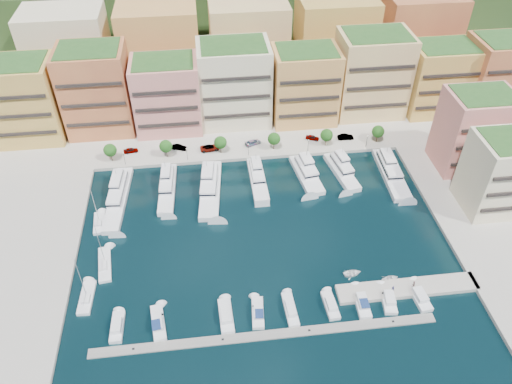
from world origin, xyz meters
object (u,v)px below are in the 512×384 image
at_px(tree_2, 220,143).
at_px(yacht_2, 210,186).
at_px(cruiser_9, 419,296).
at_px(car_0, 131,150).
at_px(yacht_6, 391,171).
at_px(cruiser_0, 117,327).
at_px(cruiser_7, 361,302).
at_px(yacht_0, 118,195).
at_px(person_0, 393,289).
at_px(car_1, 179,147).
at_px(cruiser_3, 226,316).
at_px(cruiser_5, 290,310).
at_px(lamppost_1, 187,152).
at_px(car_5, 346,137).
at_px(tree_0, 110,150).
at_px(lamppost_4, 367,139).
at_px(cruiser_1, 158,323).
at_px(person_1, 413,284).
at_px(car_3, 253,142).
at_px(sailboat_0, 87,298).
at_px(cruiser_4, 258,313).
at_px(yacht_1, 167,186).
at_px(cruiser_8, 388,300).
at_px(tree_5, 378,132).
at_px(car_4, 312,138).
at_px(lamppost_3, 308,143).
at_px(tender_2, 390,279).
at_px(lamppost_2, 248,148).
at_px(sailboat_1, 105,265).
at_px(car_2, 210,148).
at_px(tender_0, 352,273).
at_px(yacht_3, 257,177).
at_px(yacht_5, 341,169).
at_px(lamppost_0, 124,156).
at_px(cruiser_6, 331,305).
at_px(yacht_4, 306,173).
at_px(tree_1, 166,146).

bearing_deg(tree_2, yacht_2, -104.47).
distance_m(tree_2, cruiser_9, 70.50).
bearing_deg(car_0, yacht_6, -111.96).
relative_size(cruiser_0, cruiser_7, 0.88).
distance_m(yacht_0, person_0, 74.63).
distance_m(car_1, person_0, 75.66).
relative_size(cruiser_3, cruiser_5, 0.99).
relative_size(lamppost_1, car_5, 0.85).
height_order(tree_0, lamppost_4, tree_0).
height_order(yacht_2, cruiser_1, yacht_2).
relative_size(yacht_0, person_1, 15.09).
bearing_deg(car_3, sailboat_0, 116.76).
relative_size(cruiser_1, cruiser_4, 1.12).
distance_m(yacht_1, yacht_2, 11.85).
bearing_deg(cruiser_8, tree_5, 75.24).
relative_size(tree_0, yacht_1, 0.27).
bearing_deg(yacht_1, car_4, 21.58).
bearing_deg(cruiser_9, yacht_0, 148.65).
height_order(lamppost_3, lamppost_4, same).
bearing_deg(person_0, tender_2, -51.22).
bearing_deg(lamppost_2, sailboat_1, -135.16).
height_order(lamppost_2, car_3, lamppost_2).
distance_m(lamppost_3, yacht_2, 32.87).
xyz_separation_m(cruiser_0, car_2, (22.44, 59.91, 1.28)).
bearing_deg(cruiser_5, tender_0, 27.43).
relative_size(lamppost_2, yacht_6, 0.18).
xyz_separation_m(tree_2, yacht_3, (9.38, -13.06, -3.53)).
bearing_deg(yacht_2, person_0, -47.13).
distance_m(cruiser_7, car_5, 61.87).
bearing_deg(lamppost_4, car_5, 136.71).
xyz_separation_m(tree_5, car_3, (-37.99, 3.16, -3.00)).
bearing_deg(tender_2, yacht_2, 34.55).
xyz_separation_m(tree_0, lamppost_4, (76.00, -2.30, -0.92)).
xyz_separation_m(cruiser_0, cruiser_8, (58.32, -0.00, -0.00)).
distance_m(yacht_3, cruiser_0, 57.03).
bearing_deg(yacht_5, lamppost_0, 170.65).
bearing_deg(person_0, yacht_6, -54.44).
bearing_deg(cruiser_3, sailboat_0, 164.12).
height_order(yacht_1, car_3, yacht_1).
bearing_deg(tree_2, yacht_5, -20.28).
xyz_separation_m(lamppost_0, cruiser_8, (60.70, -55.78, -3.28)).
height_order(yacht_3, car_1, yacht_3).
xyz_separation_m(sailboat_0, tender_0, (59.92, -0.27, 0.12)).
relative_size(yacht_1, car_5, 4.22).
bearing_deg(cruiser_0, yacht_3, 52.14).
bearing_deg(cruiser_0, cruiser_6, 0.00).
height_order(tree_2, yacht_0, tree_2).
height_order(yacht_4, car_5, yacht_4).
bearing_deg(tree_1, lamppost_3, -3.13).
height_order(yacht_4, cruiser_0, yacht_4).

